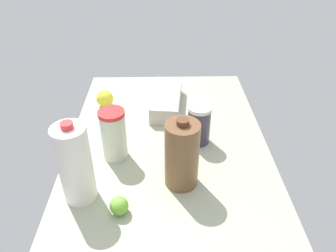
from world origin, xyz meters
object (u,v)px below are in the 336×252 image
(chocolate_milk_jug, at_px, (182,155))
(lemon_loose, at_px, (105,99))
(egg_carton, at_px, (167,100))
(lime_by_jug, at_px, (119,206))
(milk_jug, at_px, (75,164))
(tumbler_cup, at_px, (114,135))
(shaker_bottle, at_px, (199,124))

(chocolate_milk_jug, distance_m, lemon_loose, 0.59)
(egg_carton, height_order, chocolate_milk_jug, chocolate_milk_jug)
(lime_by_jug, bearing_deg, milk_jug, 61.09)
(tumbler_cup, relative_size, shaker_bottle, 1.22)
(lemon_loose, bearing_deg, shaker_bottle, -124.60)
(egg_carton, relative_size, lime_by_jug, 5.40)
(tumbler_cup, relative_size, milk_jug, 0.69)
(shaker_bottle, distance_m, milk_jug, 0.49)
(tumbler_cup, distance_m, lemon_loose, 0.37)
(lime_by_jug, bearing_deg, tumbler_cup, 8.58)
(tumbler_cup, xyz_separation_m, shaker_bottle, (0.08, -0.31, -0.02))
(chocolate_milk_jug, bearing_deg, egg_carton, 4.25)
(tumbler_cup, bearing_deg, lime_by_jug, -171.42)
(chocolate_milk_jug, distance_m, shaker_bottle, 0.24)
(chocolate_milk_jug, height_order, milk_jug, milk_jug)
(chocolate_milk_jug, xyz_separation_m, shaker_bottle, (0.22, -0.08, -0.04))
(milk_jug, distance_m, lemon_loose, 0.56)
(egg_carton, bearing_deg, milk_jug, 157.98)
(milk_jug, bearing_deg, lemon_loose, -0.22)
(shaker_bottle, bearing_deg, egg_carton, 23.84)
(milk_jug, bearing_deg, tumbler_cup, -24.47)
(chocolate_milk_jug, height_order, lemon_loose, chocolate_milk_jug)
(chocolate_milk_jug, relative_size, milk_jug, 0.89)
(egg_carton, bearing_deg, chocolate_milk_jug, -169.73)
(lime_by_jug, bearing_deg, chocolate_milk_jug, -56.58)
(milk_jug, bearing_deg, shaker_bottle, -55.17)
(shaker_bottle, relative_size, lemon_loose, 2.08)
(egg_carton, height_order, milk_jug, milk_jug)
(shaker_bottle, bearing_deg, tumbler_cup, 104.94)
(egg_carton, bearing_deg, shaker_bottle, -150.14)
(egg_carton, xyz_separation_m, milk_jug, (-0.53, 0.28, 0.10))
(egg_carton, height_order, lime_by_jug, egg_carton)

